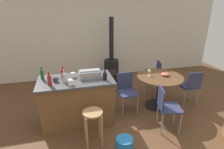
{
  "coord_description": "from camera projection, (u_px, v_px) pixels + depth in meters",
  "views": [
    {
      "loc": [
        -1.0,
        -2.84,
        2.31
      ],
      "look_at": [
        -0.13,
        0.6,
        0.9
      ],
      "focal_mm": 29.43,
      "sensor_mm": 36.0,
      "label": 1
    }
  ],
  "objects": [
    {
      "name": "serving_bowl",
      "position": [
        165.0,
        74.0,
        4.12
      ],
      "size": [
        0.18,
        0.18,
        0.07
      ],
      "primitive_type": "ellipsoid",
      "color": "#DB6651",
      "rests_on": "dining_table"
    },
    {
      "name": "folding_chair_far",
      "position": [
        127.0,
        89.0,
        4.05
      ],
      "size": [
        0.42,
        0.42,
        0.86
      ],
      "color": "navy",
      "rests_on": "ground_plane"
    },
    {
      "name": "folding_chair_right",
      "position": [
        190.0,
        85.0,
        4.27
      ],
      "size": [
        0.41,
        0.42,
        0.85
      ],
      "color": "navy",
      "rests_on": "ground_plane"
    },
    {
      "name": "cup_0",
      "position": [
        55.0,
        79.0,
        3.36
      ],
      "size": [
        0.12,
        0.09,
        0.09
      ],
      "color": "#383838",
      "rests_on": "kitchen_island"
    },
    {
      "name": "kitchen_island",
      "position": [
        77.0,
        101.0,
        3.65
      ],
      "size": [
        1.41,
        0.75,
        0.94
      ],
      "color": "brown",
      "rests_on": "ground_plane"
    },
    {
      "name": "folding_chair_near",
      "position": [
        154.0,
        74.0,
        4.89
      ],
      "size": [
        0.47,
        0.47,
        0.86
      ],
      "color": "navy",
      "rests_on": "ground_plane"
    },
    {
      "name": "wood_stove",
      "position": [
        111.0,
        66.0,
        5.57
      ],
      "size": [
        0.44,
        0.45,
        1.92
      ],
      "color": "black",
      "rests_on": "ground_plane"
    },
    {
      "name": "plastic_bucket",
      "position": [
        125.0,
        145.0,
        3.01
      ],
      "size": [
        0.28,
        0.28,
        0.24
      ],
      "primitive_type": "cylinder",
      "color": "blue",
      "rests_on": "ground_plane"
    },
    {
      "name": "bottle_3",
      "position": [
        105.0,
        76.0,
        3.43
      ],
      "size": [
        0.08,
        0.08,
        0.19
      ],
      "color": "black",
      "rests_on": "kitchen_island"
    },
    {
      "name": "wooden_stool",
      "position": [
        93.0,
        120.0,
        3.07
      ],
      "size": [
        0.33,
        0.33,
        0.63
      ],
      "color": "#A37A4C",
      "rests_on": "ground_plane"
    },
    {
      "name": "bottle_0",
      "position": [
        64.0,
        78.0,
        3.32
      ],
      "size": [
        0.07,
        0.07,
        0.24
      ],
      "color": "#B7B2AD",
      "rests_on": "kitchen_island"
    },
    {
      "name": "ground_plane",
      "position": [
        126.0,
        127.0,
        3.64
      ],
      "size": [
        8.8,
        8.8,
        0.0
      ],
      "primitive_type": "plane",
      "color": "brown"
    },
    {
      "name": "cup_1",
      "position": [
        73.0,
        75.0,
        3.56
      ],
      "size": [
        0.11,
        0.08,
        0.09
      ],
      "color": "white",
      "rests_on": "kitchen_island"
    },
    {
      "name": "toolbox",
      "position": [
        90.0,
        74.0,
        3.53
      ],
      "size": [
        0.4,
        0.22,
        0.16
      ],
      "color": "gray",
      "rests_on": "kitchen_island"
    },
    {
      "name": "wine_glass",
      "position": [
        149.0,
        71.0,
        4.1
      ],
      "size": [
        0.07,
        0.07,
        0.14
      ],
      "color": "silver",
      "rests_on": "dining_table"
    },
    {
      "name": "bottle_4",
      "position": [
        63.0,
        74.0,
        3.5
      ],
      "size": [
        0.08,
        0.08,
        0.25
      ],
      "color": "maroon",
      "rests_on": "kitchen_island"
    },
    {
      "name": "cup_2",
      "position": [
        70.0,
        82.0,
        3.23
      ],
      "size": [
        0.12,
        0.09,
        0.1
      ],
      "color": "white",
      "rests_on": "kitchen_island"
    },
    {
      "name": "bottle_2",
      "position": [
        42.0,
        75.0,
        3.44
      ],
      "size": [
        0.06,
        0.06,
        0.25
      ],
      "color": "#194C23",
      "rests_on": "kitchen_island"
    },
    {
      "name": "dining_table",
      "position": [
        159.0,
        83.0,
        4.17
      ],
      "size": [
        1.03,
        1.03,
        0.76
      ],
      "color": "black",
      "rests_on": "ground_plane"
    },
    {
      "name": "bottle_1",
      "position": [
        49.0,
        80.0,
        3.2
      ],
      "size": [
        0.07,
        0.07,
        0.26
      ],
      "color": "maroon",
      "rests_on": "kitchen_island"
    },
    {
      "name": "back_wall",
      "position": [
        98.0,
        34.0,
        5.76
      ],
      "size": [
        8.0,
        0.1,
        2.7
      ],
      "primitive_type": "cube",
      "color": "beige",
      "rests_on": "ground_plane"
    },
    {
      "name": "folding_chair_left",
      "position": [
        166.0,
        105.0,
        3.4
      ],
      "size": [
        0.48,
        0.48,
        0.87
      ],
      "color": "navy",
      "rests_on": "ground_plane"
    }
  ]
}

